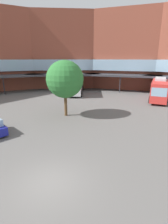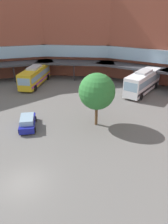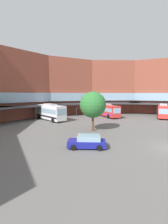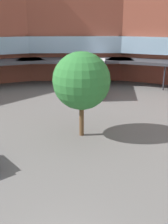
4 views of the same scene
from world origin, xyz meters
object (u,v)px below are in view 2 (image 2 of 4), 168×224
(plaza_tree, at_px, (97,92))
(bus_1, at_px, (143,82))
(parked_car, at_px, (28,122))
(bus_2, at_px, (35,76))

(plaza_tree, bearing_deg, bus_1, 83.10)
(parked_car, height_order, plaza_tree, plaza_tree)
(parked_car, xyz_separation_m, plaza_tree, (7.12, 4.88, 3.75))
(bus_1, distance_m, plaza_tree, 14.89)
(bus_1, relative_size, plaza_tree, 1.53)
(parked_car, bearing_deg, bus_1, -63.42)
(bus_1, xyz_separation_m, parked_car, (-8.88, -19.46, -1.27))
(bus_2, distance_m, plaza_tree, 19.86)
(bus_1, relative_size, parked_car, 2.26)
(parked_car, relative_size, plaza_tree, 0.68)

